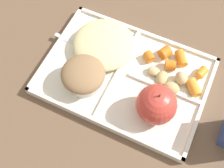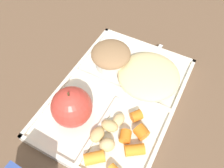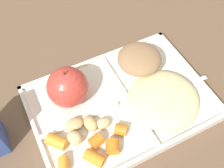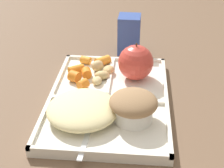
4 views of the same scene
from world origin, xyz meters
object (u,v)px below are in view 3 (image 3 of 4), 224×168
bran_muffin (139,61)px  plastic_fork (172,90)px  lunch_tray (120,103)px  green_apple (68,87)px

bran_muffin → plastic_fork: (0.04, -0.08, -0.03)m
lunch_tray → bran_muffin: (0.07, 0.05, 0.04)m
green_apple → bran_muffin: size_ratio=0.96×
green_apple → bran_muffin: 0.16m
bran_muffin → lunch_tray: bearing=-143.5°
lunch_tray → bran_muffin: bearing=36.5°
plastic_fork → lunch_tray: bearing=166.9°
bran_muffin → plastic_fork: 0.09m
lunch_tray → plastic_fork: lunch_tray is taller
lunch_tray → plastic_fork: size_ratio=2.29×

